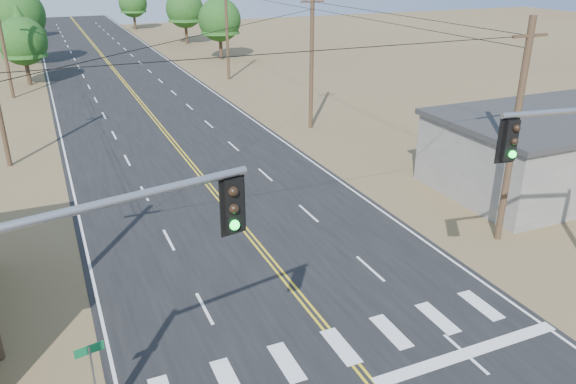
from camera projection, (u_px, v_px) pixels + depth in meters
road at (182, 153)px, 37.47m from camera, size 15.00×200.00×0.02m
building_right at (568, 149)px, 31.94m from camera, size 15.00×8.00×4.00m
utility_pole_left_far at (3, 41)px, 50.14m from camera, size 1.80×0.30×10.00m
utility_pole_right_near at (514, 133)px, 24.20m from camera, size 1.80×0.30×10.00m
utility_pole_right_mid at (312, 60)px, 41.07m from camera, size 1.80×0.30×10.00m
utility_pole_right_far at (227, 30)px, 57.93m from camera, size 1.80×0.30×10.00m
signal_mast_left at (48, 340)px, 10.56m from camera, size 6.25×1.54×8.17m
street_sign at (93, 372)px, 15.17m from camera, size 0.78×0.19×2.66m
tree_left_near at (21, 36)px, 55.48m from camera, size 4.76×4.76×7.93m
tree_left_mid at (16, 9)px, 64.79m from camera, size 6.33×6.33×10.55m
tree_left_far at (21, 9)px, 87.86m from camera, size 4.39×4.39×7.32m
tree_right_near at (219, 15)px, 69.45m from camera, size 5.28×5.28×8.81m
tree_right_mid at (184, 5)px, 82.04m from camera, size 5.43×5.43×9.06m
tree_right_far at (133, 0)px, 98.71m from camera, size 4.88×4.88×8.14m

